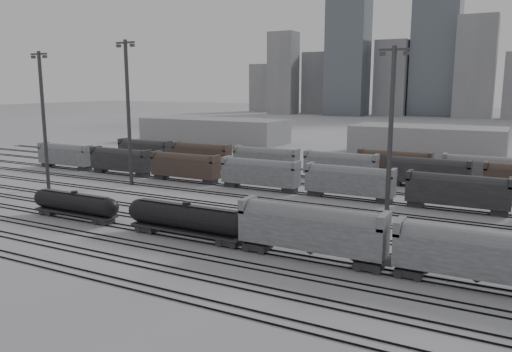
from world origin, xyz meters
The scene contains 15 objects.
ground centered at (0.00, 0.00, 0.00)m, with size 900.00×900.00×0.00m, color silver.
tracks centered at (0.00, 17.50, 0.08)m, with size 220.00×71.50×0.16m.
tank_car_a centered at (-22.71, 1.00, 2.26)m, with size 15.82×2.64×3.91m.
tank_car_b centered at (-3.04, 1.00, 2.58)m, with size 18.07×3.01×4.46m.
hopper_car_a centered at (13.54, 1.00, 3.66)m, with size 16.57×3.29×5.92m.
hopper_car_b centered at (30.37, 1.00, 3.43)m, with size 15.53×3.09×5.55m.
light_mast_a centered at (-43.85, 13.77, 13.24)m, with size 3.99×0.64×24.96m.
light_mast_b centered at (-32.93, 24.02, 14.48)m, with size 4.37×0.70×27.29m.
light_mast_c centered at (18.42, 14.97, 12.58)m, with size 3.79×0.61×23.71m.
bg_string_near centered at (8.00, 32.00, 2.80)m, with size 151.00×3.00×5.60m.
bg_string_mid centered at (18.00, 48.00, 2.80)m, with size 151.00×3.00×5.60m.
warehouse_left centered at (-60.00, 95.00, 4.00)m, with size 50.00×18.00×8.00m, color gray.
warehouse_mid centered at (10.00, 95.00, 4.00)m, with size 40.00×18.00×8.00m, color gray.
skyline centered at (10.84, 280.00, 34.73)m, with size 316.00×22.40×95.00m.
crane_left centered at (-28.74, 305.00, 57.39)m, with size 42.00×1.80×100.00m.
Camera 1 is at (33.01, -48.07, 18.82)m, focal length 35.00 mm.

